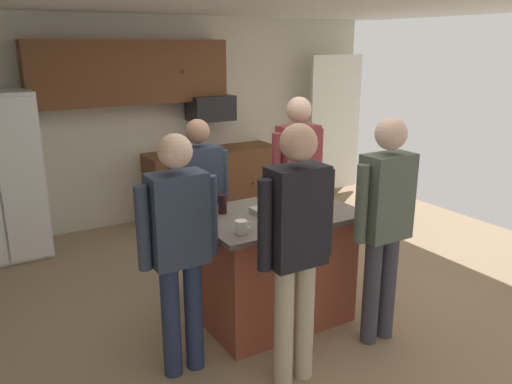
{
  "coord_description": "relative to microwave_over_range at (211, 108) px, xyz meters",
  "views": [
    {
      "loc": [
        -2.31,
        -3.53,
        2.26
      ],
      "look_at": [
        -0.19,
        0.02,
        1.05
      ],
      "focal_mm": 35.83,
      "sensor_mm": 36.0,
      "label": 1
    }
  ],
  "objects": [
    {
      "name": "mug_blue_stoneware",
      "position": [
        -1.25,
        -3.05,
        -0.45
      ],
      "size": [
        0.13,
        0.09,
        0.09
      ],
      "color": "white",
      "rests_on": "kitchen_island"
    },
    {
      "name": "french_door_window_panel",
      "position": [
        2.0,
        -0.1,
        -0.35
      ],
      "size": [
        0.9,
        0.06,
        2.0
      ],
      "primitive_type": "cube",
      "color": "white",
      "rests_on": "ground"
    },
    {
      "name": "cabinet_run_lower",
      "position": [
        0.0,
        -0.02,
        -1.0
      ],
      "size": [
        1.8,
        0.63,
        0.9
      ],
      "color": "brown",
      "rests_on": "ground"
    },
    {
      "name": "floor",
      "position": [
        -0.6,
        -2.5,
        -1.45
      ],
      "size": [
        7.04,
        7.04,
        0.0
      ],
      "primitive_type": "plane",
      "color": "#937A5B",
      "rests_on": "ground"
    },
    {
      "name": "serving_tray",
      "position": [
        -0.75,
        -2.81,
        -0.47
      ],
      "size": [
        0.44,
        0.3,
        0.04
      ],
      "color": "#B7B7BC",
      "rests_on": "kitchen_island"
    },
    {
      "name": "kitchen_island",
      "position": [
        -0.79,
        -2.78,
        -0.97
      ],
      "size": [
        1.29,
        0.89,
        0.96
      ],
      "color": "brown",
      "rests_on": "ground"
    },
    {
      "name": "cabinet_run_upper",
      "position": [
        -1.0,
        0.1,
        0.48
      ],
      "size": [
        2.4,
        0.38,
        0.75
      ],
      "color": "brown"
    },
    {
      "name": "microwave_over_range",
      "position": [
        0.0,
        0.0,
        0.0
      ],
      "size": [
        0.56,
        0.4,
        0.32
      ],
      "primitive_type": "cube",
      "color": "black"
    },
    {
      "name": "person_host_foreground",
      "position": [
        -1.11,
        -3.53,
        -0.4
      ],
      "size": [
        0.57,
        0.24,
        1.79
      ],
      "rotation": [
        0.0,
        0.0,
        1.16
      ],
      "color": "tan",
      "rests_on": "ground"
    },
    {
      "name": "back_wall",
      "position": [
        -0.6,
        0.3,
        -0.15
      ],
      "size": [
        6.4,
        0.1,
        2.6
      ],
      "primitive_type": "cube",
      "color": "beige",
      "rests_on": "ground"
    },
    {
      "name": "person_guest_by_door",
      "position": [
        -0.15,
        -2.17,
        -0.41
      ],
      "size": [
        0.57,
        0.24,
        1.79
      ],
      "rotation": [
        0.0,
        0.0,
        -2.39
      ],
      "color": "tan",
      "rests_on": "ground"
    },
    {
      "name": "glass_dark_ale",
      "position": [
        -1.16,
        -2.58,
        -0.42
      ],
      "size": [
        0.07,
        0.07,
        0.15
      ],
      "color": "black",
      "rests_on": "kitchen_island"
    },
    {
      "name": "mug_ceramic_white",
      "position": [
        -0.64,
        -2.58,
        -0.45
      ],
      "size": [
        0.12,
        0.08,
        0.09
      ],
      "color": "#4C6B99",
      "rests_on": "kitchen_island"
    },
    {
      "name": "person_elder_center",
      "position": [
        -1.73,
        -3.04,
        -0.46
      ],
      "size": [
        0.57,
        0.23,
        1.71
      ],
      "rotation": [
        0.0,
        0.0,
        0.28
      ],
      "color": "#232D4C",
      "rests_on": "ground"
    },
    {
      "name": "person_guest_left",
      "position": [
        -0.25,
        -3.44,
        -0.43
      ],
      "size": [
        0.57,
        0.23,
        1.76
      ],
      "rotation": [
        0.0,
        0.0,
        2.25
      ],
      "color": "#383842",
      "rests_on": "ground"
    },
    {
      "name": "person_guest_right",
      "position": [
        -1.11,
        -2.02,
        -0.51
      ],
      "size": [
        0.57,
        0.22,
        1.64
      ],
      "rotation": [
        0.0,
        0.0,
        -1.17
      ],
      "color": "#4C5166",
      "rests_on": "ground"
    }
  ]
}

